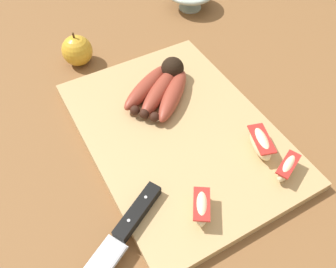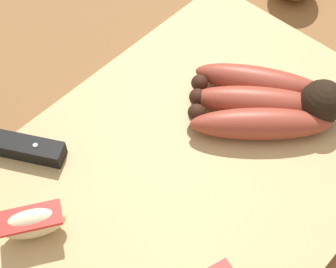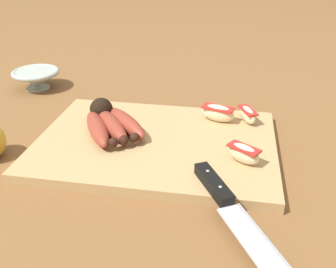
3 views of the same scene
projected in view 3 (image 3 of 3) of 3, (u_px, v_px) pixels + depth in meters
ground_plane at (162, 149)px, 0.74m from camera, size 6.00×6.00×0.00m
cutting_board at (156, 145)px, 0.74m from camera, size 0.45×0.32×0.02m
banana_bunch at (110, 123)px, 0.76m from camera, size 0.16×0.17×0.05m
chefs_knife at (228, 204)px, 0.55m from camera, size 0.16×0.26×0.02m
apple_wedge_near at (243, 153)px, 0.65m from camera, size 0.06×0.05×0.03m
apple_wedge_middle at (247, 114)px, 0.80m from camera, size 0.04×0.06×0.03m
apple_wedge_far at (218, 113)px, 0.80m from camera, size 0.08×0.05×0.04m
ceramic_bowl at (36, 78)px, 1.01m from camera, size 0.12×0.12×0.05m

